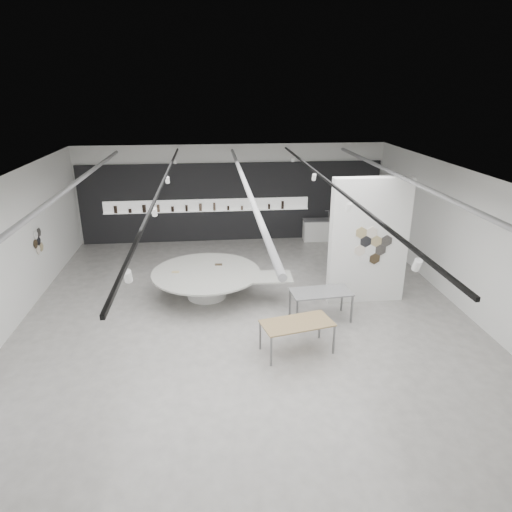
{
  "coord_description": "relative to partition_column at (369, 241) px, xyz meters",
  "views": [
    {
      "loc": [
        -0.87,
        -10.72,
        5.9
      ],
      "look_at": [
        0.35,
        1.2,
        1.4
      ],
      "focal_mm": 32.0,
      "sensor_mm": 36.0,
      "label": 1
    }
  ],
  "objects": [
    {
      "name": "room",
      "position": [
        -3.59,
        -1.0,
        0.27
      ],
      "size": [
        12.02,
        14.02,
        3.82
      ],
      "color": "#A19D98",
      "rests_on": "ground"
    },
    {
      "name": "kitchen_counter",
      "position": [
        0.06,
        5.51,
        -1.37
      ],
      "size": [
        1.53,
        0.65,
        1.19
      ],
      "rotation": [
        0.0,
        0.0,
        -0.04
      ],
      "color": "white",
      "rests_on": "ground"
    },
    {
      "name": "sample_table_wood",
      "position": [
        -2.48,
        -2.56,
        -1.09
      ],
      "size": [
        1.78,
        1.16,
        0.77
      ],
      "rotation": [
        0.0,
        0.0,
        0.23
      ],
      "color": "#93774C",
      "rests_on": "ground"
    },
    {
      "name": "partition_column",
      "position": [
        0.0,
        0.0,
        0.0
      ],
      "size": [
        2.2,
        0.38,
        3.6
      ],
      "color": "white",
      "rests_on": "ground"
    },
    {
      "name": "back_wall_display",
      "position": [
        -3.58,
        5.94,
        -0.26
      ],
      "size": [
        11.8,
        0.27,
        3.1
      ],
      "color": "black",
      "rests_on": "ground"
    },
    {
      "name": "sample_table_stone",
      "position": [
        -1.56,
        -1.05,
        -1.06
      ],
      "size": [
        1.65,
        0.93,
        0.81
      ],
      "rotation": [
        0.0,
        0.0,
        0.09
      ],
      "color": "gray",
      "rests_on": "ground"
    },
    {
      "name": "display_island",
      "position": [
        -4.51,
        0.64,
        -1.27
      ],
      "size": [
        4.12,
        3.32,
        0.81
      ],
      "rotation": [
        0.0,
        0.0,
        -0.05
      ],
      "color": "white",
      "rests_on": "ground"
    }
  ]
}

